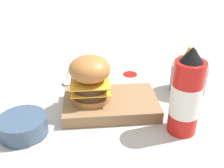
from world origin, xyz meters
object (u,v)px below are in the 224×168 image
at_px(ketchup_bottle, 188,96).
at_px(spoon, 69,79).
at_px(fries_basket, 190,78).
at_px(burger, 91,78).
at_px(side_bowl, 25,125).
at_px(serving_board, 112,104).

distance_m(ketchup_bottle, spoon, 0.46).
bearing_deg(ketchup_bottle, fries_basket, -113.33).
xyz_separation_m(ketchup_bottle, spoon, (0.32, -0.32, -0.10)).
height_order(burger, side_bowl, burger).
bearing_deg(burger, fries_basket, -166.75).
height_order(burger, spoon, burger).
xyz_separation_m(burger, ketchup_bottle, (-0.24, 0.13, 0.00)).
bearing_deg(serving_board, side_bowl, 21.92).
bearing_deg(serving_board, burger, -5.29).
height_order(ketchup_bottle, fries_basket, ketchup_bottle).
distance_m(burger, side_bowl, 0.22).
bearing_deg(ketchup_bottle, spoon, -44.54).
height_order(serving_board, side_bowl, side_bowl).
bearing_deg(spoon, side_bowl, -15.46).
distance_m(fries_basket, spoon, 0.43).
bearing_deg(spoon, burger, 26.36).
xyz_separation_m(burger, fries_basket, (-0.33, -0.08, -0.05)).
relative_size(burger, spoon, 0.76).
distance_m(serving_board, fries_basket, 0.28).
bearing_deg(fries_basket, side_bowl, 19.40).
distance_m(burger, ketchup_bottle, 0.27).
height_order(serving_board, ketchup_bottle, ketchup_bottle).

